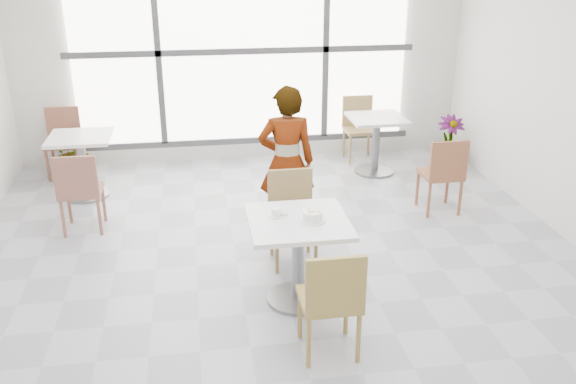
{
  "coord_description": "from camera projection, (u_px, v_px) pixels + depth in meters",
  "views": [
    {
      "loc": [
        -0.7,
        -4.68,
        2.8
      ],
      "look_at": [
        0.0,
        -0.3,
        1.0
      ],
      "focal_mm": 38.14,
      "sensor_mm": 36.0,
      "label": 1
    }
  ],
  "objects": [
    {
      "name": "bg_table_left",
      "position": [
        82.0,
        157.0,
        7.14
      ],
      "size": [
        0.7,
        0.7,
        0.75
      ],
      "color": "white",
      "rests_on": "ground"
    },
    {
      "name": "plant_right",
      "position": [
        449.0,
        141.0,
        8.26
      ],
      "size": [
        0.4,
        0.4,
        0.67
      ],
      "primitive_type": "imported",
      "rotation": [
        0.0,
        0.0,
        -0.07
      ],
      "color": "#558B4A",
      "rests_on": "ground"
    },
    {
      "name": "bg_table_right",
      "position": [
        376.0,
        137.0,
        7.91
      ],
      "size": [
        0.7,
        0.7,
        0.75
      ],
      "color": "silver",
      "rests_on": "ground"
    },
    {
      "name": "coffee_cup",
      "position": [
        277.0,
        212.0,
        4.96
      ],
      "size": [
        0.16,
        0.13,
        0.07
      ],
      "color": "white",
      "rests_on": "main_table"
    },
    {
      "name": "bg_chair_right_near",
      "position": [
        444.0,
        171.0,
        6.68
      ],
      "size": [
        0.42,
        0.42,
        0.87
      ],
      "rotation": [
        0.0,
        0.0,
        3.14
      ],
      "color": "brown",
      "rests_on": "ground"
    },
    {
      "name": "chair_near",
      "position": [
        332.0,
        297.0,
        4.29
      ],
      "size": [
        0.42,
        0.42,
        0.87
      ],
      "rotation": [
        0.0,
        0.0,
        3.14
      ],
      "color": "olive",
      "rests_on": "ground"
    },
    {
      "name": "bg_chair_left_far",
      "position": [
        63.0,
        137.0,
        7.86
      ],
      "size": [
        0.42,
        0.42,
        0.87
      ],
      "color": "brown",
      "rests_on": "ground"
    },
    {
      "name": "person",
      "position": [
        287.0,
        162.0,
        6.12
      ],
      "size": [
        0.59,
        0.41,
        1.55
      ],
      "primitive_type": "imported",
      "rotation": [
        0.0,
        0.0,
        3.08
      ],
      "color": "black",
      "rests_on": "ground"
    },
    {
      "name": "chair_far",
      "position": [
        292.0,
        210.0,
        5.69
      ],
      "size": [
        0.42,
        0.42,
        0.87
      ],
      "color": "olive",
      "rests_on": "ground"
    },
    {
      "name": "wall_back",
      "position": [
        243.0,
        50.0,
        8.08
      ],
      "size": [
        6.0,
        0.0,
        6.0
      ],
      "primitive_type": "plane",
      "rotation": [
        1.57,
        0.0,
        0.0
      ],
      "color": "silver",
      "rests_on": "ground"
    },
    {
      "name": "bg_chair_left_near",
      "position": [
        79.0,
        188.0,
        6.22
      ],
      "size": [
        0.42,
        0.42,
        0.87
      ],
      "rotation": [
        0.0,
        0.0,
        3.14
      ],
      "color": "#8C5846",
      "rests_on": "ground"
    },
    {
      "name": "plant_left",
      "position": [
        75.0,
        152.0,
        7.79
      ],
      "size": [
        0.74,
        0.68,
        0.69
      ],
      "primitive_type": "imported",
      "rotation": [
        0.0,
        0.0,
        0.27
      ],
      "color": "#3F7E3E",
      "rests_on": "ground"
    },
    {
      "name": "floor",
      "position": [
        283.0,
        283.0,
        5.44
      ],
      "size": [
        7.0,
        7.0,
        0.0
      ],
      "primitive_type": "plane",
      "color": "#9E9EA5",
      "rests_on": "ground"
    },
    {
      "name": "oatmeal_bowl",
      "position": [
        312.0,
        216.0,
        4.87
      ],
      "size": [
        0.21,
        0.21,
        0.1
      ],
      "color": "white",
      "rests_on": "main_table"
    },
    {
      "name": "bg_chair_right_far",
      "position": [
        359.0,
        124.0,
        8.44
      ],
      "size": [
        0.42,
        0.42,
        0.87
      ],
      "color": "#A58650",
      "rests_on": "ground"
    },
    {
      "name": "window",
      "position": [
        243.0,
        51.0,
        8.02
      ],
      "size": [
        4.6,
        0.07,
        2.52
      ],
      "color": "white",
      "rests_on": "ground"
    },
    {
      "name": "main_table",
      "position": [
        298.0,
        245.0,
        4.99
      ],
      "size": [
        0.8,
        0.8,
        0.75
      ],
      "color": "white",
      "rests_on": "ground"
    }
  ]
}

